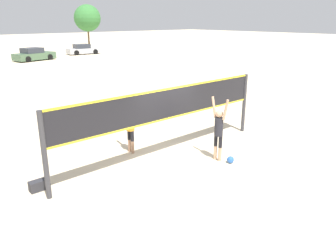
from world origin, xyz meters
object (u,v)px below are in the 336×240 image
(player_blocker, at_px, (130,124))
(gear_bag, at_px, (38,185))
(volleyball, at_px, (230,160))
(parked_car_near, at_px, (83,50))
(parked_car_far, at_px, (34,55))
(tree_left_cluster, at_px, (87,18))
(volleyball_net, at_px, (168,110))
(player_spiker, at_px, (219,128))

(player_blocker, relative_size, gear_bag, 4.35)
(volleyball, relative_size, parked_car_near, 0.05)
(parked_car_near, bearing_deg, parked_car_far, -154.52)
(tree_left_cluster, bearing_deg, player_blocker, -115.77)
(player_blocker, height_order, parked_car_near, player_blocker)
(player_blocker, xyz_separation_m, volleyball, (1.95, -2.88, -0.94))
(gear_bag, relative_size, parked_car_far, 0.10)
(gear_bag, relative_size, parked_car_near, 0.11)
(volleyball_net, relative_size, player_blocker, 4.18)
(player_blocker, distance_m, parked_car_near, 35.12)
(player_spiker, relative_size, parked_car_far, 0.45)
(volleyball, height_order, parked_car_far, parked_car_far)
(volleyball, distance_m, parked_car_near, 37.07)
(parked_car_far, relative_size, tree_left_cluster, 0.73)
(volleyball, relative_size, tree_left_cluster, 0.04)
(player_blocker, bearing_deg, gear_bag, -80.88)
(volleyball_net, relative_size, parked_car_far, 1.76)
(volleyball, height_order, parked_car_near, parked_car_near)
(parked_car_near, height_order, tree_left_cluster, tree_left_cluster)
(parked_car_far, xyz_separation_m, tree_left_cluster, (10.52, 6.90, 3.98))
(volleyball, bearing_deg, parked_car_near, 70.41)
(volleyball, xyz_separation_m, gear_bag, (-5.43, 2.32, 0.03))
(player_blocker, height_order, tree_left_cluster, tree_left_cluster)
(player_blocker, bearing_deg, player_spiker, 36.64)
(player_blocker, height_order, volleyball, player_blocker)
(player_spiker, distance_m, gear_bag, 5.70)
(parked_car_far, bearing_deg, player_spiker, -113.36)
(player_spiker, distance_m, tree_left_cluster, 41.78)
(player_spiker, height_order, parked_car_far, player_spiker)
(player_spiker, bearing_deg, parked_car_far, -9.18)
(volleyball, height_order, gear_bag, gear_bag)
(parked_car_near, xyz_separation_m, parked_car_far, (-7.45, -2.79, 0.05))
(player_spiker, height_order, parked_car_near, player_spiker)
(gear_bag, bearing_deg, player_blocker, 9.12)
(volleyball_net, distance_m, tree_left_cluster, 40.99)
(volleyball_net, relative_size, volleyball, 36.66)
(gear_bag, distance_m, tree_left_cluster, 42.50)
(player_spiker, distance_m, player_blocker, 3.03)
(player_blocker, xyz_separation_m, parked_car_far, (6.93, 29.25, -0.42))
(parked_car_near, bearing_deg, player_blocker, -109.24)
(player_blocker, xyz_separation_m, gear_bag, (-3.48, -0.56, -0.91))
(parked_car_near, bearing_deg, player_spiker, -105.11)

